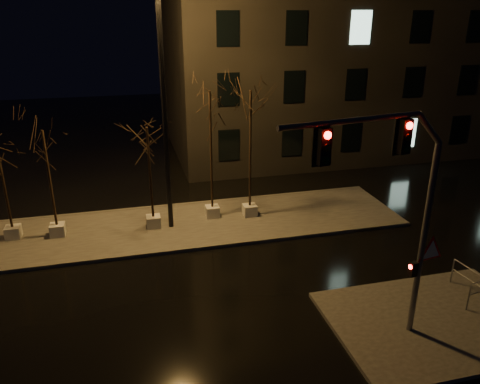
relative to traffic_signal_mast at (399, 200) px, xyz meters
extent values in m
plane|color=black|center=(-5.20, 3.92, -4.85)|extent=(90.00, 90.00, 0.00)
cube|color=#3E3C38|center=(-5.20, 9.92, -4.78)|extent=(22.00, 5.00, 0.15)
cube|color=#3E3C38|center=(2.30, 0.42, -4.78)|extent=(7.00, 5.00, 0.15)
cube|color=black|center=(8.80, 21.92, 2.65)|extent=(25.00, 12.00, 15.00)
cube|color=beige|center=(-12.48, 10.35, -4.43)|extent=(0.65, 0.65, 0.55)
cylinder|color=black|center=(-12.48, 10.35, -2.21)|extent=(0.11, 0.11, 3.88)
cube|color=beige|center=(-10.56, 10.11, -4.43)|extent=(0.65, 0.65, 0.55)
cylinder|color=black|center=(-10.56, 10.11, -1.98)|extent=(0.11, 0.11, 4.35)
cube|color=beige|center=(-6.25, 9.95, -4.43)|extent=(0.65, 0.65, 0.55)
cylinder|color=black|center=(-6.25, 9.95, -2.02)|extent=(0.11, 0.11, 4.27)
cube|color=beige|center=(-3.32, 10.42, -4.43)|extent=(0.65, 0.65, 0.55)
cylinder|color=black|center=(-3.32, 10.42, -1.32)|extent=(0.11, 0.11, 5.67)
cube|color=beige|center=(-1.48, 10.13, -4.43)|extent=(0.65, 0.65, 0.55)
cylinder|color=black|center=(-1.48, 10.13, -1.33)|extent=(0.11, 0.11, 5.66)
cylinder|color=slate|center=(1.15, 0.19, -1.59)|extent=(0.19, 0.19, 6.22)
cylinder|color=slate|center=(-1.76, -0.28, 2.39)|extent=(4.12, 0.80, 0.15)
cube|color=black|center=(-0.08, -0.01, 1.82)|extent=(0.34, 0.27, 0.93)
cube|color=black|center=(-2.54, -0.40, 1.82)|extent=(0.34, 0.27, 0.93)
cube|color=black|center=(0.92, 0.15, -2.42)|extent=(0.25, 0.22, 0.47)
cone|color=red|center=(1.46, 0.19, -1.91)|extent=(1.07, 0.20, 1.08)
sphere|color=#FF0C07|center=(1.15, 0.19, 2.13)|extent=(0.19, 0.19, 0.19)
cylinder|color=black|center=(-5.45, 9.80, 0.92)|extent=(0.23, 0.23, 11.26)
cylinder|color=slate|center=(3.65, 0.64, -4.22)|extent=(0.05, 0.05, 0.96)
cylinder|color=slate|center=(4.26, 2.29, -4.24)|extent=(0.05, 0.05, 0.93)
cylinder|color=slate|center=(4.37, 1.25, -3.72)|extent=(0.27, 2.07, 0.04)
cylinder|color=slate|center=(4.37, 1.25, -4.13)|extent=(0.27, 2.07, 0.04)
camera|label=1|loc=(-7.20, -10.54, 4.91)|focal=35.00mm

